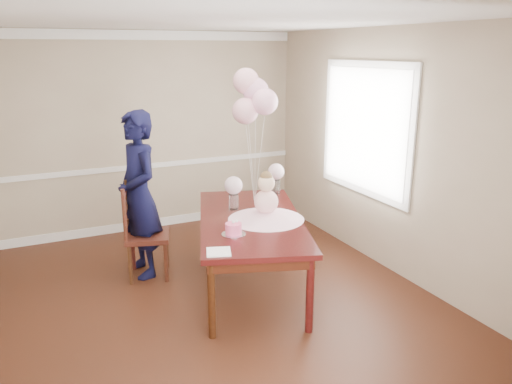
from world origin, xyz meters
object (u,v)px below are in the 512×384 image
(dining_table_top, at_px, (251,220))
(woman, at_px, (139,195))
(birthday_cake, at_px, (233,229))
(dining_chair_seat, at_px, (148,236))

(dining_table_top, relative_size, woman, 1.12)
(birthday_cake, distance_m, dining_chair_seat, 1.29)
(birthday_cake, height_order, dining_chair_seat, birthday_cake)
(dining_table_top, distance_m, birthday_cake, 0.52)
(dining_chair_seat, relative_size, woman, 0.25)
(dining_table_top, height_order, woman, woman)
(birthday_cake, xyz_separation_m, dining_chair_seat, (-0.57, 1.09, -0.36))
(dining_table_top, relative_size, birthday_cake, 13.33)
(dining_table_top, distance_m, woman, 1.28)
(birthday_cake, distance_m, woman, 1.35)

